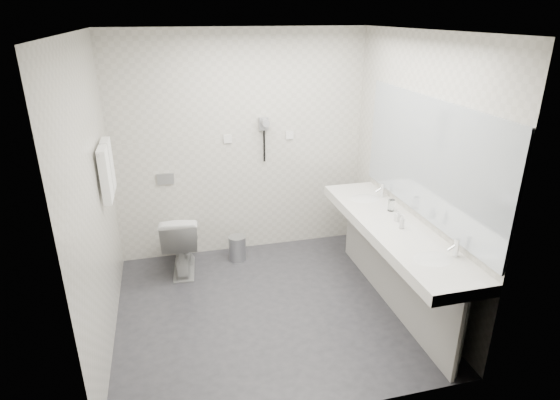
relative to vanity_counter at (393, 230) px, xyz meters
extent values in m
plane|color=#28282D|center=(-1.12, 0.20, -0.80)|extent=(2.80, 2.80, 0.00)
plane|color=silver|center=(-1.12, 0.20, 1.70)|extent=(2.80, 2.80, 0.00)
plane|color=beige|center=(-1.12, 1.50, 0.45)|extent=(2.80, 0.00, 2.80)
plane|color=beige|center=(-1.12, -1.10, 0.45)|extent=(2.80, 0.00, 2.80)
plane|color=beige|center=(-2.52, 0.20, 0.45)|extent=(0.00, 2.60, 2.60)
plane|color=beige|center=(0.27, 0.20, 0.45)|extent=(0.00, 2.60, 2.60)
cube|color=silver|center=(0.00, 0.00, 0.00)|extent=(0.55, 2.20, 0.10)
cube|color=#9C9994|center=(0.02, 0.00, -0.42)|extent=(0.03, 2.15, 0.75)
cylinder|color=silver|center=(0.05, -1.04, -0.42)|extent=(0.06, 0.06, 0.75)
cylinder|color=silver|center=(0.05, 1.04, -0.42)|extent=(0.06, 0.06, 0.75)
cube|color=#B2BCC6|center=(0.26, 0.00, 0.65)|extent=(0.02, 2.20, 1.05)
ellipsoid|color=silver|center=(0.00, -0.65, 0.04)|extent=(0.40, 0.31, 0.05)
ellipsoid|color=silver|center=(0.00, 0.65, 0.04)|extent=(0.40, 0.31, 0.05)
cylinder|color=silver|center=(0.19, -0.65, 0.12)|extent=(0.04, 0.04, 0.15)
cylinder|color=silver|center=(0.19, 0.65, 0.12)|extent=(0.04, 0.04, 0.15)
imported|color=silver|center=(0.07, 0.06, 0.10)|extent=(0.06, 0.06, 0.11)
imported|color=silver|center=(0.03, -0.08, 0.12)|extent=(0.06, 0.06, 0.13)
cylinder|color=silver|center=(0.12, 0.29, 0.11)|extent=(0.08, 0.08, 0.11)
imported|color=silver|center=(-1.87, 1.14, -0.46)|extent=(0.45, 0.71, 0.69)
cube|color=#B2B5BA|center=(-1.98, 1.49, 0.15)|extent=(0.18, 0.02, 0.12)
cylinder|color=#B2B5BA|center=(-1.26, 1.22, -0.66)|extent=(0.22, 0.22, 0.27)
cylinder|color=#B2B5BA|center=(-1.26, 1.22, -0.52)|extent=(0.20, 0.20, 0.02)
cylinder|color=silver|center=(-2.47, 0.75, 0.75)|extent=(0.02, 0.62, 0.02)
cube|color=white|center=(-2.46, 0.61, 0.53)|extent=(0.07, 0.24, 0.48)
cube|color=white|center=(-2.46, 0.89, 0.53)|extent=(0.07, 0.24, 0.48)
cube|color=gray|center=(-0.88, 1.47, 0.70)|extent=(0.10, 0.04, 0.14)
cylinder|color=gray|center=(-0.88, 1.40, 0.73)|extent=(0.08, 0.14, 0.08)
cylinder|color=black|center=(-0.88, 1.46, 0.45)|extent=(0.02, 0.02, 0.35)
cube|color=silver|center=(-1.27, 1.49, 0.55)|extent=(0.09, 0.02, 0.09)
cube|color=silver|center=(-0.57, 1.49, 0.55)|extent=(0.09, 0.02, 0.09)
camera|label=1|loc=(-1.93, -3.41, 1.83)|focal=29.61mm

